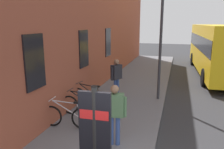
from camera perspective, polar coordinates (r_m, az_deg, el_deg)
ground at (r=10.08m, az=18.76°, el=-8.00°), size 60.00×60.00×0.00m
sidewalk_pavement at (r=12.15m, az=5.42°, el=-3.47°), size 24.00×3.50×0.12m
station_facade at (r=13.19m, az=-2.46°, el=18.25°), size 22.00×0.65×9.41m
bicycle_by_door at (r=7.59m, az=-11.42°, el=-10.43°), size 0.48×1.77×0.97m
bicycle_end_of_row at (r=8.44m, az=-7.48°, el=-7.83°), size 0.48×1.77×0.97m
bicycle_under_window at (r=9.31m, az=-5.69°, el=-5.77°), size 0.48×1.76×0.97m
transit_info_sign at (r=3.88m, az=-4.33°, el=-14.31°), size 0.11×0.55×2.40m
city_bus at (r=16.88m, az=25.30°, el=6.43°), size 10.60×2.97×3.35m
pedestrian_crossing_street at (r=10.16m, az=1.12°, el=0.01°), size 0.61×0.46×1.79m
pedestrian_by_facade at (r=6.22m, az=0.68°, el=-8.76°), size 0.33×0.66×1.75m
street_lamp at (r=9.94m, az=12.46°, el=11.80°), size 0.28×0.28×5.46m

